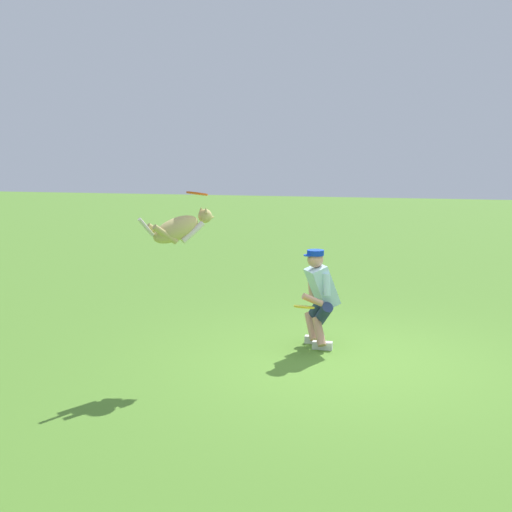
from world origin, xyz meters
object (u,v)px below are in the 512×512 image
at_px(frisbee_flying, 197,194).
at_px(frisbee_held, 304,307).
at_px(person, 319,295).
at_px(dog, 180,228).

distance_m(frisbee_flying, frisbee_held, 1.97).
distance_m(person, frisbee_held, 0.40).
xyz_separation_m(person, frisbee_flying, (1.37, 0.86, 1.36)).
xyz_separation_m(person, frisbee_held, (0.14, 0.36, -0.09)).
relative_size(person, dog, 1.57).
relative_size(person, frisbee_flying, 4.94).
bearing_deg(dog, person, -12.88).
bearing_deg(frisbee_held, dog, 29.39).
distance_m(dog, frisbee_flying, 0.50).
distance_m(dog, frisbee_held, 1.89).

